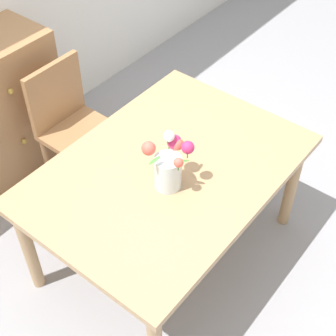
# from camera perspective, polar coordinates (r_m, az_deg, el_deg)

# --- Properties ---
(ground_plane) EXTENTS (12.00, 12.00, 0.00)m
(ground_plane) POSITION_cam_1_polar(r_m,az_deg,el_deg) (3.18, -0.04, -9.20)
(ground_plane) COLOR #939399
(dining_table) EXTENTS (1.47, 1.05, 0.72)m
(dining_table) POSITION_cam_1_polar(r_m,az_deg,el_deg) (2.69, -0.05, -1.23)
(dining_table) COLOR tan
(dining_table) RESTS_ON ground_plane
(chair_far) EXTENTS (0.42, 0.42, 0.90)m
(chair_far) POSITION_cam_1_polar(r_m,az_deg,el_deg) (3.29, -10.86, 5.15)
(chair_far) COLOR #9E7047
(chair_far) RESTS_ON ground_plane
(flower_vase) EXTENTS (0.26, 0.24, 0.29)m
(flower_vase) POSITION_cam_1_polar(r_m,az_deg,el_deg) (2.46, 0.11, 0.46)
(flower_vase) COLOR silver
(flower_vase) RESTS_ON dining_table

